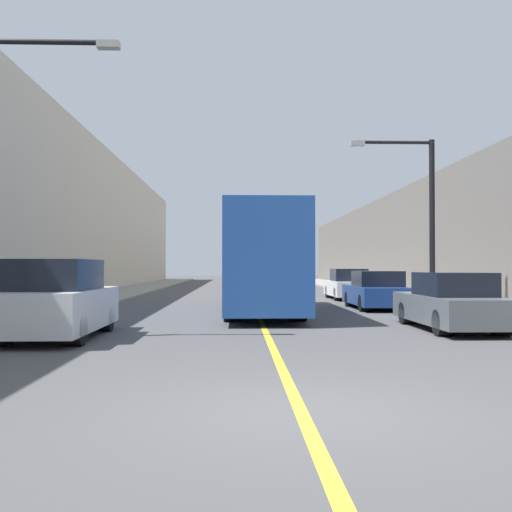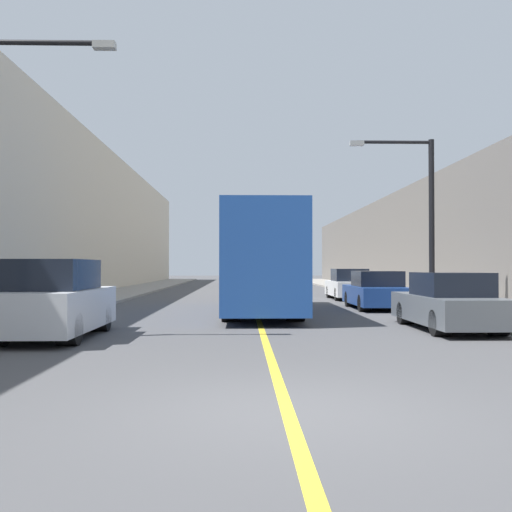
% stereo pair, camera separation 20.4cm
% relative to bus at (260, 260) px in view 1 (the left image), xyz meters
% --- Properties ---
extents(ground_plane, '(200.00, 200.00, 0.00)m').
position_rel_bus_xyz_m(ground_plane, '(-0.12, -14.46, -1.86)').
color(ground_plane, '#474749').
extents(sidewalk_left, '(3.34, 72.00, 0.12)m').
position_rel_bus_xyz_m(sidewalk_left, '(-7.76, 15.54, -1.80)').
color(sidewalk_left, gray).
rests_on(sidewalk_left, ground).
extents(sidewalk_right, '(3.34, 72.00, 0.12)m').
position_rel_bus_xyz_m(sidewalk_right, '(7.52, 15.54, -1.80)').
color(sidewalk_right, gray).
rests_on(sidewalk_right, ground).
extents(building_row_left, '(4.00, 72.00, 9.50)m').
position_rel_bus_xyz_m(building_row_left, '(-11.43, 15.54, 2.89)').
color(building_row_left, beige).
rests_on(building_row_left, ground).
extents(building_row_right, '(4.00, 72.00, 6.42)m').
position_rel_bus_xyz_m(building_row_right, '(11.19, 15.54, 1.35)').
color(building_row_right, '#66605B').
rests_on(building_row_right, ground).
extents(road_center_line, '(0.16, 72.00, 0.01)m').
position_rel_bus_xyz_m(road_center_line, '(-0.12, 15.54, -1.86)').
color(road_center_line, gold).
rests_on(road_center_line, ground).
extents(bus, '(2.45, 11.08, 3.51)m').
position_rel_bus_xyz_m(bus, '(0.00, 0.00, 0.00)').
color(bus, '#1E4793').
rests_on(bus, ground).
extents(parked_suv_left, '(1.90, 4.46, 1.79)m').
position_rel_bus_xyz_m(parked_suv_left, '(-4.94, -7.44, -1.03)').
color(parked_suv_left, silver).
rests_on(parked_suv_left, ground).
extents(car_right_near, '(1.76, 4.72, 1.48)m').
position_rel_bus_xyz_m(car_right_near, '(4.70, -5.89, -1.19)').
color(car_right_near, '#51565B').
rests_on(car_right_near, ground).
extents(car_right_mid, '(1.86, 4.39, 1.46)m').
position_rel_bus_xyz_m(car_right_mid, '(4.53, 1.63, -1.20)').
color(car_right_mid, navy).
rests_on(car_right_mid, ground).
extents(car_right_far, '(1.79, 4.34, 1.52)m').
position_rel_bus_xyz_m(car_right_far, '(4.70, 8.44, -1.18)').
color(car_right_far, silver).
rests_on(car_right_far, ground).
extents(street_lamp_left, '(3.03, 0.24, 6.61)m').
position_rel_bus_xyz_m(street_lamp_left, '(-6.07, -7.83, 2.14)').
color(street_lamp_left, black).
rests_on(street_lamp_left, sidewalk_left).
extents(street_lamp_right, '(3.03, 0.24, 6.05)m').
position_rel_bus_xyz_m(street_lamp_right, '(5.81, -0.04, 1.85)').
color(street_lamp_right, black).
rests_on(street_lamp_right, sidewalk_right).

